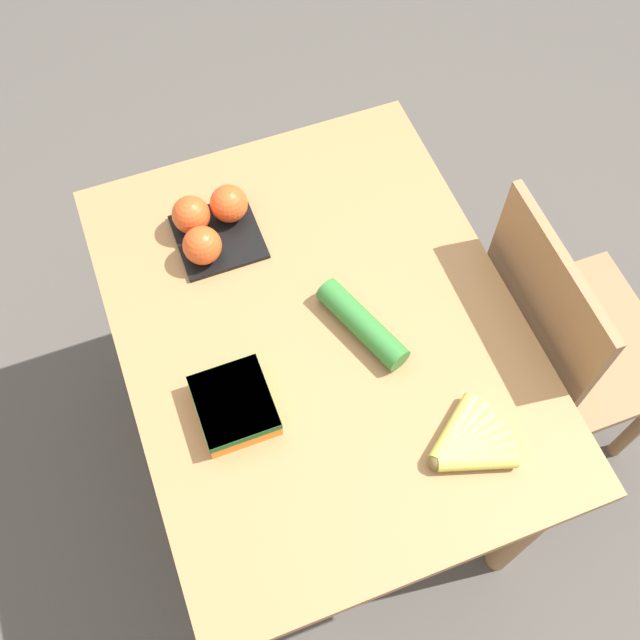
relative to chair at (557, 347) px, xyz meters
name	(u,v)px	position (x,y,z in m)	size (l,w,h in m)	color
ground_plane	(320,450)	(-0.12, -0.56, -0.49)	(12.00, 12.00, 0.00)	#4C4742
dining_table	(320,355)	(-0.12, -0.56, 0.13)	(1.03, 0.79, 0.75)	#9E7044
chair	(557,347)	(0.00, 0.00, 0.00)	(0.42, 0.40, 0.94)	#8E6642
banana_bunch	(467,444)	(0.21, -0.39, 0.28)	(0.16, 0.16, 0.04)	brown
tomato_pack	(209,224)	(-0.41, -0.70, 0.30)	(0.18, 0.18, 0.09)	black
carrot_bag	(234,405)	(-0.01, -0.77, 0.29)	(0.15, 0.14, 0.05)	orange
cucumber_near	(362,324)	(-0.08, -0.48, 0.29)	(0.22, 0.13, 0.05)	#2D702D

